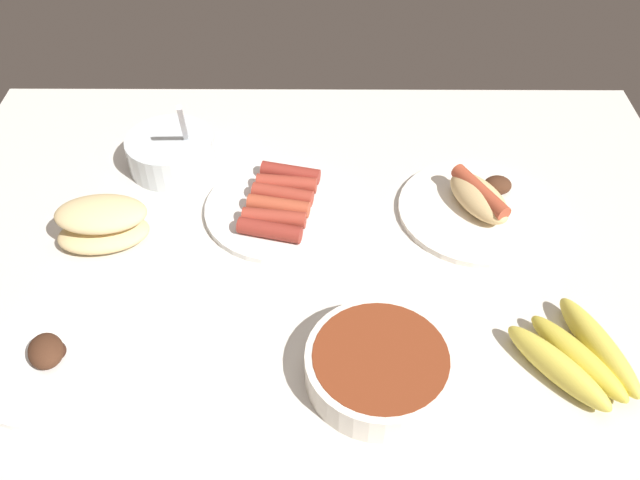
% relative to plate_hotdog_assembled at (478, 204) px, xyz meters
% --- Properties ---
extents(ground_plane, '(1.20, 0.90, 0.03)m').
position_rel_plate_hotdog_assembled_xyz_m(ground_plane, '(-0.26, -0.09, -0.03)').
color(ground_plane, silver).
extents(plate_hotdog_assembled, '(0.24, 0.24, 0.06)m').
position_rel_plate_hotdog_assembled_xyz_m(plate_hotdog_assembled, '(0.00, 0.00, 0.00)').
color(plate_hotdog_assembled, white).
rests_on(plate_hotdog_assembled, ground_plane).
extents(bread_stack, '(0.15, 0.10, 0.07)m').
position_rel_plate_hotdog_assembled_xyz_m(bread_stack, '(-0.57, -0.07, 0.02)').
color(bread_stack, '#E5C689').
rests_on(bread_stack, ground_plane).
extents(plate_sausages, '(0.24, 0.24, 0.04)m').
position_rel_plate_hotdog_assembled_xyz_m(plate_sausages, '(-0.31, 0.00, -0.01)').
color(plate_sausages, white).
rests_on(plate_sausages, ground_plane).
extents(bowl_chili, '(0.18, 0.18, 0.04)m').
position_rel_plate_hotdog_assembled_xyz_m(bowl_chili, '(-0.17, -0.31, 0.01)').
color(bowl_chili, white).
rests_on(bowl_chili, ground_plane).
extents(bowl_coleslaw, '(0.15, 0.15, 0.16)m').
position_rel_plate_hotdog_assembled_xyz_m(bowl_coleslaw, '(-0.50, 0.12, 0.01)').
color(bowl_coleslaw, silver).
rests_on(bowl_coleslaw, ground_plane).
extents(banana_bunch, '(0.16, 0.19, 0.04)m').
position_rel_plate_hotdog_assembled_xyz_m(banana_bunch, '(0.08, -0.29, 0.00)').
color(banana_bunch, '#E5D14C').
rests_on(banana_bunch, ground_plane).
extents(plate_grilled_meat, '(0.19, 0.19, 0.04)m').
position_rel_plate_hotdog_assembled_xyz_m(plate_grilled_meat, '(-0.59, -0.29, -0.01)').
color(plate_grilled_meat, white).
rests_on(plate_grilled_meat, ground_plane).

